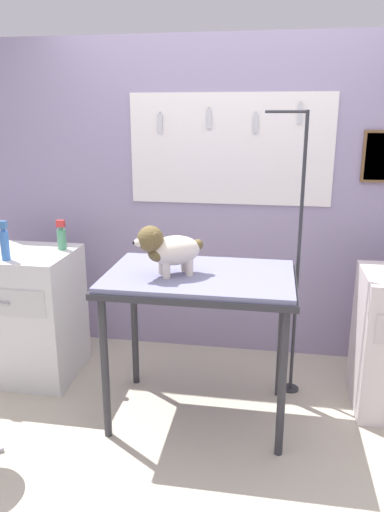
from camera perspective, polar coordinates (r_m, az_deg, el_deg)
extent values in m
cube|color=#BFB59F|center=(2.90, 0.35, -21.97)|extent=(4.40, 4.00, 0.04)
cube|color=#968AAB|center=(3.60, 3.65, 6.22)|extent=(4.00, 0.06, 2.30)
cube|color=white|center=(3.52, 4.45, 12.25)|extent=(1.43, 0.02, 0.77)
cylinder|color=gray|center=(3.58, -3.74, 16.37)|extent=(0.01, 0.02, 0.01)
cube|color=silver|center=(3.57, -3.75, 15.16)|extent=(0.03, 0.01, 0.13)
cylinder|color=gray|center=(3.52, 2.03, 16.92)|extent=(0.01, 0.02, 0.01)
cube|color=silver|center=(3.51, 1.99, 15.69)|extent=(0.03, 0.01, 0.13)
cylinder|color=gray|center=(3.49, 7.48, 16.29)|extent=(0.01, 0.02, 0.01)
cube|color=silver|center=(3.48, 7.42, 15.06)|extent=(0.03, 0.01, 0.13)
cylinder|color=gray|center=(3.49, 12.56, 17.11)|extent=(0.01, 0.02, 0.01)
cube|color=silver|center=(3.48, 12.49, 15.88)|extent=(0.03, 0.01, 0.13)
cylinder|color=#2D2D33|center=(2.81, -10.10, -12.83)|extent=(0.04, 0.04, 0.85)
cylinder|color=#2D2D33|center=(2.67, 10.46, -14.49)|extent=(0.04, 0.04, 0.85)
cylinder|color=#2D2D33|center=(3.31, -6.72, -8.02)|extent=(0.04, 0.04, 0.85)
cylinder|color=#2D2D33|center=(3.19, 10.36, -9.12)|extent=(0.04, 0.04, 0.85)
cube|color=#2D2D33|center=(2.78, 0.89, -2.91)|extent=(1.08, 0.71, 0.03)
cube|color=slate|center=(2.77, 0.90, -2.29)|extent=(1.05, 0.69, 0.03)
cylinder|color=#2D2D33|center=(3.46, 11.36, -14.88)|extent=(0.11, 0.11, 0.01)
cylinder|color=#2D2D33|center=(3.10, 12.27, -0.57)|extent=(0.02, 0.02, 1.80)
cylinder|color=#2D2D33|center=(2.97, 10.93, 16.20)|extent=(0.24, 0.02, 0.02)
cylinder|color=beige|center=(2.67, -3.00, -1.61)|extent=(0.04, 0.04, 0.10)
cylinder|color=beige|center=(2.75, -3.53, -1.09)|extent=(0.04, 0.04, 0.10)
cylinder|color=beige|center=(2.71, -0.29, -1.31)|extent=(0.04, 0.04, 0.10)
cylinder|color=beige|center=(2.79, -0.89, -0.81)|extent=(0.04, 0.04, 0.10)
ellipsoid|color=beige|center=(2.70, -2.03, 0.67)|extent=(0.34, 0.30, 0.16)
ellipsoid|color=brown|center=(2.67, -4.08, 0.30)|extent=(0.15, 0.16, 0.09)
sphere|color=brown|center=(2.64, -4.87, 2.00)|extent=(0.14, 0.14, 0.14)
ellipsoid|color=beige|center=(2.63, -6.14, 1.58)|extent=(0.08, 0.08, 0.05)
sphere|color=black|center=(2.63, -6.75, 1.53)|extent=(0.02, 0.02, 0.02)
ellipsoid|color=brown|center=(2.59, -4.21, 1.95)|extent=(0.05, 0.05, 0.08)
ellipsoid|color=brown|center=(2.70, -4.92, 2.55)|extent=(0.05, 0.05, 0.08)
sphere|color=brown|center=(2.74, 0.68, 1.34)|extent=(0.06, 0.06, 0.06)
cube|color=silver|center=(3.62, -19.57, -6.32)|extent=(0.80, 0.56, 0.89)
cylinder|color=#4B946A|center=(3.41, -14.93, 1.86)|extent=(0.06, 0.06, 0.14)
cylinder|color=#4B946A|center=(3.40, -15.03, 3.14)|extent=(0.03, 0.03, 0.02)
cube|color=red|center=(3.39, -15.07, 3.68)|extent=(0.05, 0.03, 0.04)
cylinder|color=#3A70BE|center=(3.27, -20.97, 1.12)|extent=(0.05, 0.05, 0.19)
cylinder|color=#3A70BE|center=(3.24, -21.15, 2.87)|extent=(0.02, 0.02, 0.02)
cube|color=teal|center=(3.24, -21.21, 3.43)|extent=(0.05, 0.03, 0.04)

